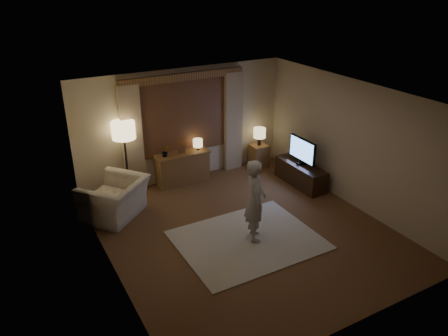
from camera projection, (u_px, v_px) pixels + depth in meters
room at (233, 158)px, 8.11m from camera, size 5.04×5.54×2.64m
rug at (248, 240)px, 7.98m from camera, size 2.50×2.00×0.02m
sideboard at (183, 169)px, 10.03m from camera, size 1.20×0.40×0.70m
picture_frame at (182, 151)px, 9.84m from camera, size 0.16×0.02×0.20m
plant at (165, 152)px, 9.64m from camera, size 0.17×0.13×0.30m
table_lamp_sideboard at (198, 143)px, 9.98m from camera, size 0.22×0.22×0.30m
floor_lamp at (124, 134)px, 9.02m from camera, size 0.49×0.49×1.68m
armchair at (115, 199)px, 8.62m from camera, size 1.58×1.56×0.77m
side_table at (259, 155)px, 10.92m from camera, size 0.40×0.40×0.56m
table_lamp_side at (260, 133)px, 10.68m from camera, size 0.30×0.30×0.44m
tv_stand at (300, 174)px, 9.99m from camera, size 0.45×1.40×0.50m
tv at (302, 150)px, 9.74m from camera, size 0.21×0.86×0.62m
person at (255, 200)px, 7.72m from camera, size 0.56×0.66×1.55m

